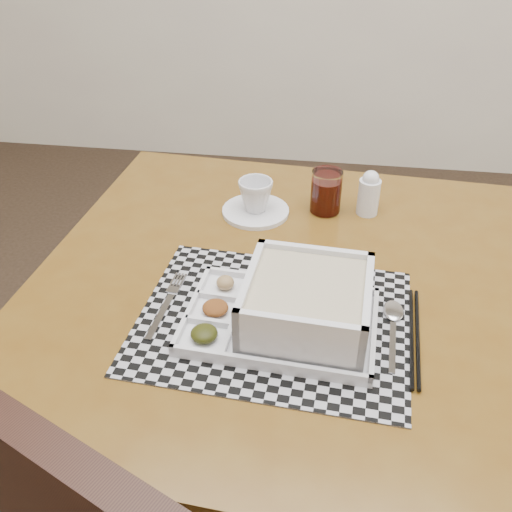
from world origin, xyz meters
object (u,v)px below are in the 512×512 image
at_px(dining_table, 285,308).
at_px(cup, 256,195).
at_px(serving_tray, 299,309).
at_px(juice_glass, 326,193).
at_px(creamer_bottle, 369,193).

height_order(dining_table, cup, cup).
relative_size(dining_table, serving_tray, 3.05).
relative_size(dining_table, juice_glass, 10.40).
distance_m(serving_tray, juice_glass, 0.40).
height_order(serving_tray, creamer_bottle, creamer_bottle).
bearing_deg(serving_tray, dining_table, 104.43).
xyz_separation_m(serving_tray, juice_glass, (0.03, 0.40, 0.00)).
distance_m(dining_table, juice_glass, 0.30).
height_order(dining_table, creamer_bottle, creamer_bottle).
xyz_separation_m(serving_tray, cup, (-0.13, 0.37, 0.00)).
bearing_deg(creamer_bottle, cup, -171.58).
distance_m(serving_tray, creamer_bottle, 0.42).
distance_m(juice_glass, creamer_bottle, 0.09).
bearing_deg(juice_glass, dining_table, -103.21).
bearing_deg(dining_table, serving_tray, -75.57).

